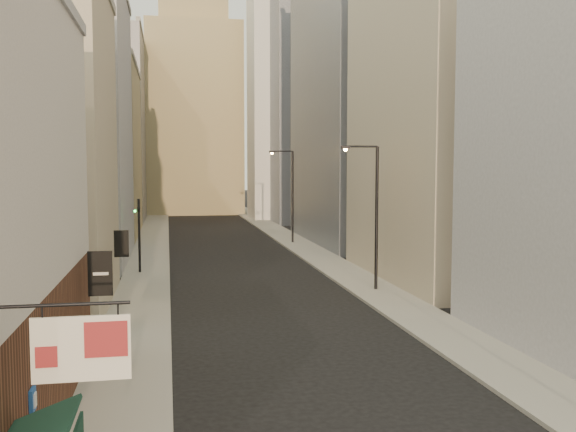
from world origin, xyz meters
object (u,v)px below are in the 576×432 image
object	(u,v)px
streetlamp_far	(290,191)
streetlamp_mid	(373,209)
traffic_light_left	(139,222)
clock_tower	(193,97)
white_tower	(280,80)

from	to	relation	value
streetlamp_far	streetlamp_mid	bearing A→B (deg)	-74.71
streetlamp_far	traffic_light_left	size ratio (longest dim) A/B	1.71
clock_tower	streetlamp_mid	world-z (taller)	clock_tower
clock_tower	white_tower	xyz separation A→B (m)	(11.00, -14.00, 0.97)
clock_tower	streetlamp_mid	size ratio (longest dim) A/B	5.41
clock_tower	traffic_light_left	bearing A→B (deg)	-95.98
clock_tower	white_tower	distance (m)	17.83
streetlamp_far	traffic_light_left	distance (m)	19.49
streetlamp_mid	streetlamp_far	distance (m)	23.00
streetlamp_mid	clock_tower	bearing A→B (deg)	99.10
streetlamp_far	white_tower	bearing A→B (deg)	96.31
white_tower	streetlamp_mid	world-z (taller)	white_tower
clock_tower	traffic_light_left	size ratio (longest dim) A/B	8.98
white_tower	streetlamp_far	xyz separation A→B (m)	(-4.01, -28.24, -13.72)
clock_tower	white_tower	bearing A→B (deg)	-51.84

